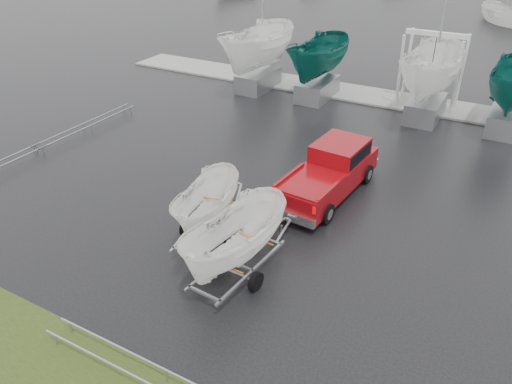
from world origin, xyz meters
name	(u,v)px	position (x,y,z in m)	size (l,w,h in m)	color
ground_plane	(229,181)	(0.00, 0.00, 0.00)	(120.00, 120.00, 0.00)	black
dock	(341,91)	(0.00, 13.00, 0.05)	(30.00, 3.00, 0.12)	#999893
pickup_truck	(331,169)	(3.99, 1.22, 0.98)	(2.44, 5.80, 1.88)	maroon
trailer_hitched	(236,199)	(3.49, -5.09, 2.77)	(1.87, 3.68, 5.11)	gray
trailer_parked	(206,172)	(1.51, -3.70, 2.49)	(1.89, 3.76, 4.57)	gray
boat_hoist	(433,59)	(5.09, 13.00, 2.67)	(3.30, 2.18, 4.12)	silver
keelboat_0	(258,15)	(-4.66, 11.00, 4.40)	(2.76, 3.20, 10.94)	gray
keelboat_1	(321,32)	(-0.80, 11.20, 3.85)	(2.43, 3.20, 7.55)	gray
keelboat_2	(438,36)	(5.47, 11.00, 4.35)	(2.73, 3.20, 10.91)	gray
mast_rack_0	(87,125)	(-9.00, 1.00, 0.35)	(0.56, 6.50, 0.06)	gray
mast_rack_2	(159,378)	(4.00, -9.50, 0.35)	(7.00, 0.56, 0.06)	gray
moored_boat_6	(503,23)	(6.42, 40.01, 0.00)	(3.86, 3.89, 11.70)	white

